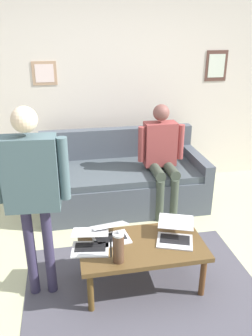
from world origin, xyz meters
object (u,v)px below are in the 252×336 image
couch (122,181)px  person_standing (32,183)px  coffee_table (142,249)px  french_press (118,247)px  person_seated (162,153)px  laptop_center (175,234)px  laptop_right (90,243)px  laptop_left (111,234)px

couch → person_standing: size_ratio=1.24×
coffee_table → french_press: size_ratio=3.71×
couch → person_seated: person_seated is taller
person_seated → coffee_table: bearing=67.6°
french_press → person_standing: size_ratio=0.18×
couch → french_press: 1.73m
couch → french_press: couch is taller
couch → person_seated: (-0.43, 0.23, 0.43)m
laptop_center → laptop_right: 0.72m
laptop_center → person_standing: 1.27m
couch → laptop_left: couch is taller
laptop_left → coffee_table: bearing=152.3°
couch → laptop_left: (0.34, 1.37, 0.15)m
laptop_left → french_press: 0.33m
laptop_center → person_standing: (1.13, -0.04, 0.57)m
french_press → person_standing: bearing=-21.8°
coffee_table → laptop_left: (0.25, -0.13, 0.09)m
french_press → laptop_right: bearing=-47.4°
coffee_table → french_press: french_press is taller
couch → laptop_right: bearing=70.3°
couch → person_standing: bearing=57.0°
couch → laptop_center: size_ratio=4.60×
laptop_center → french_press: size_ratio=1.52×
couch → french_press: bearing=79.0°
laptop_left → person_standing: 0.83m
laptop_center → french_press: (0.53, 0.20, 0.08)m
person_standing → laptop_right: bearing=176.2°
french_press → couch: bearing=-101.0°
laptop_right → couch: bearing=-109.7°
french_press → person_seated: bearing=-117.5°
couch → laptop_left: size_ratio=5.77×
laptop_center → person_seated: 1.30m
person_seated → laptop_left: bearing=55.9°
laptop_center → person_seated: (-0.23, -1.25, 0.27)m
laptop_center → couch: bearing=-82.4°
laptop_left → person_standing: person_standing is taller
laptop_center → french_press: bearing=21.3°
coffee_table → laptop_center: laptop_center is taller
laptop_left → laptop_right: laptop_left is taller
french_press → laptop_center: bearing=-158.7°
laptop_left → french_press: (-0.02, 0.31, 0.09)m
coffee_table → person_seated: size_ratio=0.82×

